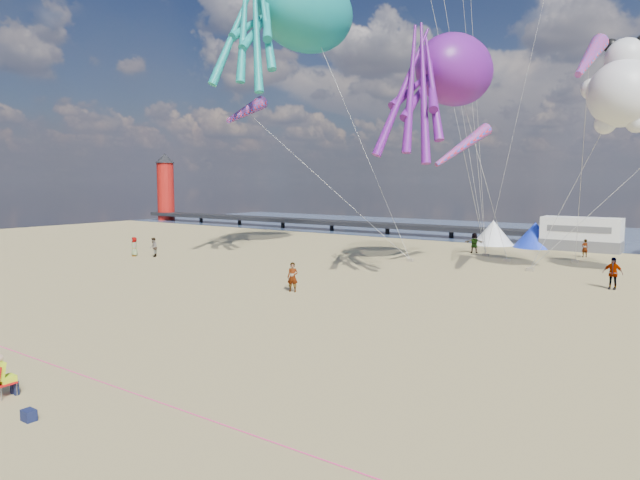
% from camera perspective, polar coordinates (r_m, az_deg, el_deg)
% --- Properties ---
extents(ground, '(120.00, 120.00, 0.00)m').
position_cam_1_polar(ground, '(23.37, -12.10, -9.79)').
color(ground, tan).
rests_on(ground, ground).
extents(water, '(120.00, 120.00, 0.00)m').
position_cam_1_polar(water, '(72.25, 22.27, 0.56)').
color(water, '#3B4F71').
rests_on(water, ground).
extents(pier, '(60.00, 3.00, 0.50)m').
position_cam_1_polar(pier, '(74.25, -1.35, 1.90)').
color(pier, black).
rests_on(pier, ground).
extents(lighthouse, '(2.60, 2.60, 9.00)m').
position_cam_1_polar(lighthouse, '(93.70, -15.18, 4.69)').
color(lighthouse, '#A5140F').
rests_on(lighthouse, ground).
extents(motorhome_0, '(6.60, 2.50, 3.00)m').
position_cam_1_polar(motorhome_0, '(56.24, 24.66, 0.55)').
color(motorhome_0, silver).
rests_on(motorhome_0, ground).
extents(tent_white, '(4.00, 4.00, 2.40)m').
position_cam_1_polar(tent_white, '(58.33, 16.92, 0.72)').
color(tent_white, white).
rests_on(tent_white, ground).
extents(tent_blue, '(4.00, 4.00, 2.40)m').
position_cam_1_polar(tent_blue, '(57.17, 20.71, 0.49)').
color(tent_blue, '#1933CC').
rests_on(tent_blue, ground).
extents(cooler_navy, '(0.38, 0.28, 0.30)m').
position_cam_1_polar(cooler_navy, '(17.46, -27.11, -15.33)').
color(cooler_navy, '#13193D').
rests_on(cooler_navy, ground).
extents(rope_line, '(34.00, 0.03, 0.03)m').
position_cam_1_polar(rope_line, '(20.52, -22.76, -12.32)').
color(rope_line, '#F2338C').
rests_on(rope_line, ground).
extents(standing_person, '(0.72, 0.61, 1.68)m').
position_cam_1_polar(standing_person, '(32.33, -2.75, -3.74)').
color(standing_person, tan).
rests_on(standing_person, ground).
extents(beachgoer_0, '(0.70, 0.62, 1.61)m').
position_cam_1_polar(beachgoer_0, '(49.89, -18.07, -0.63)').
color(beachgoer_0, '#7F6659').
rests_on(beachgoer_0, ground).
extents(beachgoer_1, '(0.92, 0.91, 1.60)m').
position_cam_1_polar(beachgoer_1, '(48.91, -16.32, -0.71)').
color(beachgoer_1, '#7F6659').
rests_on(beachgoer_1, ground).
extents(beachgoer_3, '(1.27, 0.80, 1.88)m').
position_cam_1_polar(beachgoer_3, '(37.14, 27.23, -2.98)').
color(beachgoer_3, '#7F6659').
rests_on(beachgoer_3, ground).
extents(beachgoer_4, '(1.12, 0.78, 1.76)m').
position_cam_1_polar(beachgoer_4, '(51.29, 15.18, -0.28)').
color(beachgoer_4, '#7F6659').
rests_on(beachgoer_4, ground).
extents(beachgoer_5, '(1.35, 1.22, 1.49)m').
position_cam_1_polar(beachgoer_5, '(51.67, 24.95, -0.74)').
color(beachgoer_5, '#7F6659').
rests_on(beachgoer_5, ground).
extents(sandbag_a, '(0.50, 0.35, 0.22)m').
position_cam_1_polar(sandbag_a, '(45.00, 8.99, -1.99)').
color(sandbag_a, gray).
rests_on(sandbag_a, ground).
extents(sandbag_b, '(0.50, 0.35, 0.22)m').
position_cam_1_polar(sandbag_b, '(46.81, 18.21, -1.91)').
color(sandbag_b, gray).
rests_on(sandbag_b, ground).
extents(sandbag_c, '(0.50, 0.35, 0.22)m').
position_cam_1_polar(sandbag_c, '(42.38, 20.25, -2.78)').
color(sandbag_c, gray).
rests_on(sandbag_c, ground).
extents(sandbag_d, '(0.50, 0.35, 0.22)m').
position_cam_1_polar(sandbag_d, '(47.84, 24.15, -1.97)').
color(sandbag_d, gray).
rests_on(sandbag_d, ground).
extents(sandbag_e, '(0.50, 0.35, 0.22)m').
position_cam_1_polar(sandbag_e, '(49.41, 16.24, -1.45)').
color(sandbag_e, gray).
rests_on(sandbag_e, ground).
extents(kite_octopus_teal, '(9.19, 12.57, 13.21)m').
position_cam_1_polar(kite_octopus_teal, '(49.71, -1.43, 21.94)').
color(kite_octopus_teal, '#138782').
extents(kite_octopus_purple, '(6.13, 10.44, 11.18)m').
position_cam_1_polar(kite_octopus_purple, '(40.55, 13.31, 16.20)').
color(kite_octopus_purple, '#62147F').
extents(kite_panda, '(6.21, 6.05, 6.88)m').
position_cam_1_polar(kite_panda, '(39.69, 27.99, 12.80)').
color(kite_panda, silver).
extents(windsock_left, '(2.67, 6.17, 6.09)m').
position_cam_1_polar(windsock_left, '(47.47, -7.41, 12.66)').
color(windsock_left, red).
extents(windsock_mid, '(1.15, 6.64, 6.62)m').
position_cam_1_polar(windsock_mid, '(36.73, 25.36, 16.18)').
color(windsock_mid, red).
extents(windsock_right, '(2.81, 5.57, 5.61)m').
position_cam_1_polar(windsock_right, '(41.51, 14.04, 9.08)').
color(windsock_right, red).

